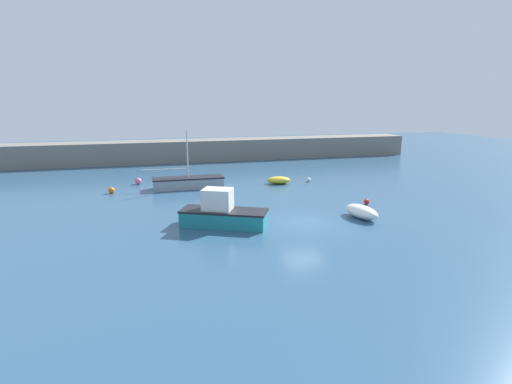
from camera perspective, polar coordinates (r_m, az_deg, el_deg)
name	(u,v)px	position (r m, az deg, el deg)	size (l,w,h in m)	color
ground_plane	(304,224)	(25.01, 6.83, -4.58)	(120.00, 120.00, 0.20)	#2D5170
harbor_breakwater	(220,150)	(51.39, -5.23, 6.07)	(50.88, 3.91, 2.59)	slate
sailboat_twin_hulled	(188,182)	(34.85, -9.63, 1.35)	(6.84, 1.78, 4.93)	gray
motorboat_with_cabin	(222,213)	(24.09, -4.81, -3.05)	(5.46, 3.96, 2.27)	teal
dinghy_near_pier	(279,180)	(36.33, 3.26, 1.71)	(2.32, 1.63, 0.66)	yellow
rowboat_white_midwater	(361,212)	(26.54, 14.84, -2.74)	(1.70, 2.94, 0.83)	white
mooring_buoy_white	(309,180)	(37.50, 7.54, 1.76)	(0.39, 0.39, 0.39)	white
mooring_buoy_red	(367,202)	(30.14, 15.52, -1.35)	(0.40, 0.40, 0.40)	red
mooring_buoy_orange	(111,190)	(34.56, -19.95, 0.23)	(0.51, 0.51, 0.51)	orange
mooring_buoy_pink	(138,181)	(37.57, -16.46, 1.50)	(0.58, 0.58, 0.58)	#EA668C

